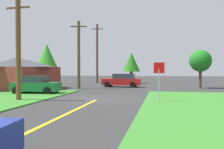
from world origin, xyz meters
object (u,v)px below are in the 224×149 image
object	(u,v)px
stop_sign	(159,74)
pine_tree_center	(47,57)
car_approaching_junction	(122,80)
utility_pole_near	(18,49)
oak_tree_left	(200,61)
utility_pole_far	(97,53)
barn	(17,73)
parked_car_near_building	(35,85)
oak_tree_right	(131,62)
utility_pole_mid	(79,54)

from	to	relation	value
stop_sign	pine_tree_center	size ratio (longest dim) A/B	0.52
car_approaching_junction	utility_pole_near	size ratio (longest dim) A/B	0.67
stop_sign	oak_tree_left	world-z (taller)	oak_tree_left
utility_pole_near	utility_pole_far	distance (m)	22.73
car_approaching_junction	barn	xyz separation A→B (m)	(-10.56, -5.66, 0.91)
parked_car_near_building	oak_tree_right	distance (m)	19.19
utility_pole_far	pine_tree_center	bearing A→B (deg)	-109.86
oak_tree_left	utility_pole_near	bearing A→B (deg)	-134.23
car_approaching_junction	utility_pole_far	xyz separation A→B (m)	(-5.06, 7.89, 3.80)
utility_pole_far	stop_sign	bearing A→B (deg)	-65.89
utility_pole_far	oak_tree_right	world-z (taller)	utility_pole_far
stop_sign	oak_tree_left	xyz separation A→B (m)	(4.44, 13.27, 1.23)
utility_pole_far	pine_tree_center	distance (m)	10.79
utility_pole_near	car_approaching_junction	bearing A→B (deg)	71.22
stop_sign	pine_tree_center	distance (m)	17.61
parked_car_near_building	oak_tree_left	distance (m)	18.15
pine_tree_center	barn	xyz separation A→B (m)	(-1.85, -3.45, -1.85)
oak_tree_right	stop_sign	bearing A→B (deg)	-78.59
stop_sign	utility_pole_near	distance (m)	9.84
parked_car_near_building	utility_pole_near	bearing A→B (deg)	-79.39
utility_pole_mid	oak_tree_left	distance (m)	13.72
pine_tree_center	oak_tree_right	size ratio (longest dim) A/B	1.11
utility_pole_near	oak_tree_left	bearing A→B (deg)	45.77
stop_sign	utility_pole_near	size ratio (longest dim) A/B	0.38
parked_car_near_building	utility_pole_mid	distance (m)	7.38
utility_pole_near	utility_pole_mid	size ratio (longest dim) A/B	0.94
car_approaching_junction	utility_pole_near	bearing A→B (deg)	75.17
stop_sign	utility_pole_near	bearing A→B (deg)	15.92
pine_tree_center	oak_tree_right	xyz separation A→B (m)	(8.92, 10.22, -0.38)
stop_sign	oak_tree_left	distance (m)	14.04
utility_pole_mid	barn	xyz separation A→B (m)	(-6.22, -2.20, -2.12)
stop_sign	utility_pole_mid	distance (m)	13.68
stop_sign	oak_tree_right	world-z (taller)	oak_tree_right
parked_car_near_building	car_approaching_junction	xyz separation A→B (m)	(6.26, 9.91, -0.00)
oak_tree_left	pine_tree_center	size ratio (longest dim) A/B	0.85
utility_pole_mid	oak_tree_right	distance (m)	12.35
stop_sign	oak_tree_right	xyz separation A→B (m)	(-4.37, 21.65, 1.32)
parked_car_near_building	utility_pole_mid	xyz separation A→B (m)	(1.93, 6.44, 3.03)
parked_car_near_building	utility_pole_mid	size ratio (longest dim) A/B	0.56
oak_tree_right	oak_tree_left	bearing A→B (deg)	-43.58
car_approaching_junction	oak_tree_right	world-z (taller)	oak_tree_right
utility_pole_near	utility_pole_far	world-z (taller)	utility_pole_far
barn	car_approaching_junction	bearing A→B (deg)	28.20
oak_tree_left	barn	size ratio (longest dim) A/B	0.55
utility_pole_mid	oak_tree_right	xyz separation A→B (m)	(4.54, 11.47, -0.66)
parked_car_near_building	car_approaching_junction	world-z (taller)	same
stop_sign	barn	distance (m)	17.11
car_approaching_junction	pine_tree_center	world-z (taller)	pine_tree_center
pine_tree_center	oak_tree_right	distance (m)	13.57
utility_pole_near	utility_pole_far	size ratio (longest dim) A/B	0.78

